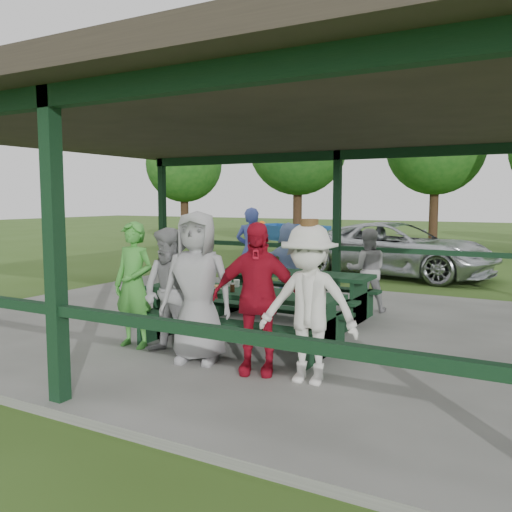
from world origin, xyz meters
The scene contains 19 objects.
ground centered at (0.00, 0.00, 0.00)m, with size 90.00×90.00×0.00m, color #34531A.
concrete_slab centered at (0.00, 0.00, 0.05)m, with size 10.00×8.00×0.10m, color slate.
pavilion_structure centered at (0.00, 0.00, 3.17)m, with size 10.60×8.60×3.24m.
picnic_table_near centered at (0.52, -1.20, 0.58)m, with size 2.74×1.39×0.75m.
picnic_table_far centered at (0.39, 0.80, 0.57)m, with size 2.58×1.39×0.75m.
table_setting centered at (0.48, -1.16, 0.89)m, with size 2.26×0.45×0.10m.
contestant_green centered at (-0.68, -1.95, 0.93)m, with size 0.61×0.40×1.67m, color green.
contestant_grey_left centered at (-0.01, -2.03, 0.90)m, with size 0.78×0.61×1.61m, color #969799.
contestant_grey_mid centered at (0.44, -2.09, 1.01)m, with size 0.89×0.58×1.82m, color #9A9A9D.
contestant_red centered at (1.27, -2.12, 0.96)m, with size 1.00×0.42×1.71m, color #B21126.
contestant_white_fedora centered at (1.91, -2.14, 0.95)m, with size 1.14×0.71×1.75m.
spectator_lblue centered at (-0.16, 1.77, 0.87)m, with size 1.42×0.45×1.54m, color #8DA6DB.
spectator_blue centered at (-1.32, 2.35, 1.00)m, with size 0.65×0.43×1.80m, color #4658B7.
spectator_grey centered at (1.32, 1.77, 0.83)m, with size 0.71×0.55×1.46m, color gray.
pickup_truck centered at (0.48, 7.13, 0.72)m, with size 2.39×5.19×1.44m, color silver.
farm_trailer centered at (-3.70, 9.04, 0.64)m, with size 3.65×2.43×1.29m.
tree_far_left centered at (-5.02, 12.70, 4.16)m, with size 3.93×3.93×6.14m.
tree_left centered at (-0.22, 15.55, 4.20)m, with size 3.97×3.97×6.20m.
tree_edge_left centered at (-10.70, 12.74, 3.62)m, with size 3.42×3.42×5.35m.
Camera 1 is at (4.17, -7.36, 2.06)m, focal length 38.00 mm.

